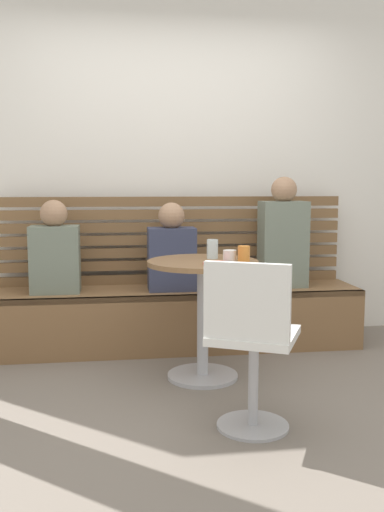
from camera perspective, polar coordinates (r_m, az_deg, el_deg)
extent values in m
plane|color=#70665B|center=(3.11, 0.85, -15.41)|extent=(8.00, 8.00, 0.00)
cube|color=silver|center=(4.51, -2.34, 10.43)|extent=(5.20, 0.10, 2.90)
cube|color=brown|center=(4.18, -1.66, -6.30)|extent=(2.70, 0.52, 0.44)
cube|color=brown|center=(3.90, -1.29, -4.27)|extent=(2.70, 0.04, 0.04)
cube|color=brown|center=(4.36, -2.02, -2.29)|extent=(2.65, 0.04, 0.07)
cube|color=brown|center=(4.35, -2.02, -0.87)|extent=(2.65, 0.04, 0.07)
cube|color=brown|center=(4.33, -2.03, 0.40)|extent=(2.65, 0.04, 0.07)
cube|color=brown|center=(4.32, -2.04, 1.68)|extent=(2.65, 0.04, 0.07)
cube|color=brown|center=(4.31, -2.04, 2.96)|extent=(2.65, 0.04, 0.07)
cube|color=brown|center=(4.31, -2.05, 4.25)|extent=(2.65, 0.04, 0.07)
cube|color=brown|center=(4.30, -2.05, 5.54)|extent=(2.65, 0.04, 0.07)
cylinder|color=#ADADB2|center=(3.60, 1.08, -12.02)|extent=(0.44, 0.44, 0.02)
cylinder|color=#ADADB2|center=(3.50, 1.09, -6.52)|extent=(0.07, 0.07, 0.69)
cylinder|color=brown|center=(3.43, 1.11, -0.70)|extent=(0.68, 0.68, 0.03)
cylinder|color=#ADADB2|center=(2.94, 6.17, -16.70)|extent=(0.36, 0.36, 0.02)
cylinder|color=#ADADB2|center=(2.86, 6.23, -12.72)|extent=(0.05, 0.05, 0.45)
cube|color=white|center=(2.79, 6.30, -7.98)|extent=(0.54, 0.54, 0.04)
cube|color=white|center=(2.58, 5.56, -4.64)|extent=(0.38, 0.21, 0.36)
cube|color=slate|center=(4.25, 9.20, 1.20)|extent=(0.34, 0.22, 0.64)
sphere|color=#A37A5B|center=(4.22, 9.31, 6.66)|extent=(0.19, 0.19, 0.19)
cube|color=slate|center=(4.07, -13.70, -0.33)|extent=(0.34, 0.22, 0.47)
sphere|color=#A37A5B|center=(4.05, -13.83, 4.20)|extent=(0.19, 0.19, 0.19)
cube|color=#333851|center=(4.06, -2.08, -0.30)|extent=(0.34, 0.22, 0.45)
sphere|color=#A37A5B|center=(4.03, -2.10, 4.09)|extent=(0.19, 0.19, 0.19)
cylinder|color=silver|center=(3.51, 2.08, 0.71)|extent=(0.07, 0.07, 0.12)
cylinder|color=orange|center=(3.34, 5.28, 0.18)|extent=(0.07, 0.07, 0.10)
cylinder|color=white|center=(3.38, 3.84, 0.01)|extent=(0.08, 0.08, 0.07)
cylinder|color=#DB4C42|center=(3.26, 2.60, -0.75)|extent=(0.17, 0.17, 0.01)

